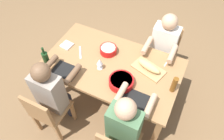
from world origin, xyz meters
TOP-DOWN VIEW (x-y plane):
  - ground_plane at (0.00, 0.00)m, footprint 8.00×8.00m
  - dining_table at (0.00, 0.00)m, footprint 1.72×1.01m
  - diner_near_right at (0.47, -0.64)m, footprint 0.41×0.53m
  - chair_far_right at (0.47, 0.83)m, footprint 0.40×0.40m
  - diner_far_right at (0.47, 0.64)m, footprint 0.41×0.53m
  - chair_near_left at (-0.47, -0.83)m, footprint 0.40×0.40m
  - diner_near_left at (-0.47, -0.64)m, footprint 0.41×0.53m
  - serving_bowl_fruit at (0.23, -0.22)m, footprint 0.29×0.29m
  - serving_bowl_pasta at (-0.14, 0.17)m, footprint 0.22×0.22m
  - cutting_board at (0.44, 0.13)m, footprint 0.45×0.32m
  - bread_loaf at (0.44, 0.13)m, footprint 0.34×0.20m
  - wine_bottle at (-0.74, -0.36)m, footprint 0.08×0.08m
  - beer_bottle at (0.79, -0.04)m, footprint 0.06×0.06m
  - wine_glass at (-0.11, -0.12)m, footprint 0.08×0.08m
  - placemat_near_right at (0.47, -0.35)m, footprint 0.32×0.23m
  - fork_far_right at (0.61, 0.35)m, footprint 0.03×0.17m
  - placemat_near_left at (-0.47, -0.35)m, footprint 0.32×0.23m
  - carving_knife at (-0.47, 0.00)m, footprint 0.15×0.20m
  - napkin_stack at (-0.70, 0.03)m, footprint 0.16×0.16m

SIDE VIEW (x-z plane):
  - ground_plane at x=0.00m, z-range 0.00..0.00m
  - chair_far_right at x=0.47m, z-range 0.06..0.91m
  - chair_near_left at x=-0.47m, z-range 0.06..0.91m
  - dining_table at x=0.00m, z-range 0.29..1.03m
  - diner_near_right at x=0.47m, z-range 0.10..1.30m
  - diner_far_right at x=0.47m, z-range 0.10..1.30m
  - diner_near_left at x=-0.47m, z-range 0.10..1.30m
  - placemat_near_right at x=0.47m, z-range 0.74..0.75m
  - placemat_near_left at x=-0.47m, z-range 0.74..0.75m
  - fork_far_right at x=0.61m, z-range 0.74..0.75m
  - carving_knife at x=-0.47m, z-range 0.74..0.75m
  - cutting_board at x=0.44m, z-range 0.74..0.76m
  - napkin_stack at x=-0.70m, z-range 0.74..0.76m
  - serving_bowl_pasta at x=-0.14m, z-range 0.75..0.83m
  - serving_bowl_fruit at x=0.23m, z-range 0.75..0.84m
  - bread_loaf at x=0.44m, z-range 0.76..0.85m
  - wine_bottle at x=-0.74m, z-range 0.70..0.99m
  - beer_bottle at x=0.79m, z-range 0.74..0.96m
  - wine_glass at x=-0.11m, z-range 0.77..0.94m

